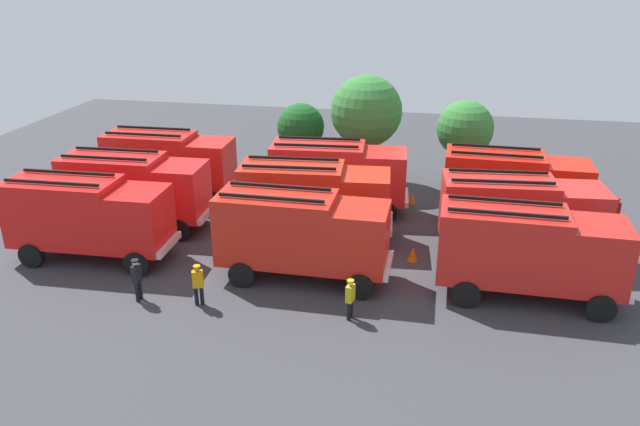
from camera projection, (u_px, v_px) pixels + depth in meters
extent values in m
plane|color=#38383D|center=(320.00, 240.00, 29.57)|extent=(55.87, 55.87, 0.00)
cube|color=red|center=(140.00, 219.00, 26.56)|extent=(2.26, 2.56, 2.60)
cube|color=#8C9EAD|center=(163.00, 214.00, 26.28)|extent=(0.14, 2.13, 1.46)
cube|color=red|center=(66.00, 211.00, 27.03)|extent=(4.86, 2.62, 2.90)
cube|color=black|center=(68.00, 172.00, 27.06)|extent=(4.32, 0.23, 0.12)
cube|color=black|center=(51.00, 183.00, 25.81)|extent=(4.32, 0.23, 0.12)
cube|color=silver|center=(169.00, 245.00, 26.81)|extent=(0.26, 2.38, 0.28)
cylinder|color=black|center=(160.00, 240.00, 28.21)|extent=(1.11, 0.38, 1.10)
cylinder|color=black|center=(137.00, 264.00, 26.02)|extent=(1.11, 0.38, 1.10)
cylinder|color=black|center=(62.00, 233.00, 28.96)|extent=(1.11, 0.38, 1.10)
cylinder|color=black|center=(32.00, 255.00, 26.77)|extent=(1.11, 0.38, 1.10)
cube|color=red|center=(360.00, 238.00, 24.76)|extent=(2.23, 2.52, 2.60)
cube|color=#8C9EAD|center=(386.00, 233.00, 24.44)|extent=(0.10, 2.13, 1.46)
cube|color=red|center=(277.00, 227.00, 25.35)|extent=(4.83, 2.55, 2.90)
cube|color=black|center=(280.00, 186.00, 25.38)|extent=(4.32, 0.17, 0.12)
cube|color=black|center=(271.00, 198.00, 24.13)|extent=(4.32, 0.17, 0.12)
cube|color=silver|center=(389.00, 266.00, 24.97)|extent=(0.23, 2.38, 0.28)
cylinder|color=black|center=(368.00, 259.00, 26.40)|extent=(1.10, 0.36, 1.10)
cylinder|color=black|center=(360.00, 286.00, 24.23)|extent=(1.10, 0.36, 1.10)
cylinder|color=black|center=(259.00, 249.00, 27.31)|extent=(1.10, 0.36, 1.10)
cylinder|color=black|center=(242.00, 274.00, 25.14)|extent=(1.10, 0.36, 1.10)
cube|color=red|center=(596.00, 256.00, 23.25)|extent=(2.25, 2.54, 2.60)
cube|color=#8C9EAD|center=(627.00, 251.00, 22.92)|extent=(0.12, 2.13, 1.46)
cube|color=red|center=(501.00, 244.00, 23.87)|extent=(4.85, 2.59, 2.90)
cube|color=black|center=(505.00, 200.00, 23.89)|extent=(4.32, 0.20, 0.12)
cube|color=black|center=(507.00, 213.00, 22.65)|extent=(4.32, 0.20, 0.12)
cube|color=silver|center=(624.00, 286.00, 23.45)|extent=(0.25, 2.38, 0.28)
cylinder|color=black|center=(589.00, 278.00, 24.88)|extent=(1.11, 0.37, 1.10)
cylinder|color=black|center=(601.00, 308.00, 22.71)|extent=(1.11, 0.37, 1.10)
cylinder|color=black|center=(466.00, 266.00, 25.83)|extent=(1.11, 0.37, 1.10)
cylinder|color=black|center=(466.00, 294.00, 23.66)|extent=(1.11, 0.37, 1.10)
cube|color=red|center=(182.00, 191.00, 29.85)|extent=(2.28, 2.57, 2.60)
cube|color=#8C9EAD|center=(202.00, 186.00, 29.57)|extent=(0.15, 2.13, 1.46)
cube|color=red|center=(114.00, 184.00, 30.30)|extent=(4.88, 2.66, 2.90)
cube|color=black|center=(117.00, 150.00, 30.33)|extent=(4.32, 0.26, 0.12)
cube|color=black|center=(103.00, 158.00, 29.08)|extent=(4.32, 0.26, 0.12)
cube|color=silver|center=(207.00, 214.00, 30.11)|extent=(0.28, 2.38, 0.28)
cylinder|color=black|center=(197.00, 211.00, 31.50)|extent=(1.11, 0.39, 1.10)
cylinder|color=black|center=(180.00, 230.00, 29.31)|extent=(1.11, 0.39, 1.10)
cylinder|color=black|center=(108.00, 206.00, 32.22)|extent=(1.11, 0.39, 1.10)
cylinder|color=black|center=(84.00, 223.00, 30.03)|extent=(1.11, 0.39, 1.10)
cube|color=red|center=(366.00, 200.00, 28.64)|extent=(2.39, 2.66, 2.60)
cube|color=#8C9EAD|center=(388.00, 195.00, 28.41)|extent=(0.25, 2.12, 1.46)
cube|color=red|center=(292.00, 194.00, 28.95)|extent=(4.98, 2.87, 2.90)
cube|color=black|center=(293.00, 158.00, 28.98)|extent=(4.32, 0.46, 0.12)
cube|color=black|center=(289.00, 167.00, 27.72)|extent=(4.32, 0.46, 0.12)
cube|color=silver|center=(390.00, 224.00, 28.95)|extent=(0.39, 2.38, 0.28)
cylinder|color=black|center=(370.00, 221.00, 30.31)|extent=(1.12, 0.43, 1.10)
cylinder|color=black|center=(368.00, 241.00, 28.11)|extent=(1.12, 0.43, 1.10)
cylinder|color=black|center=(273.00, 217.00, 30.83)|extent=(1.12, 0.43, 1.10)
cylinder|color=black|center=(263.00, 236.00, 28.62)|extent=(1.12, 0.43, 1.10)
cube|color=red|center=(578.00, 216.00, 26.86)|extent=(2.40, 2.67, 2.60)
cube|color=#8C9EAD|center=(604.00, 211.00, 26.63)|extent=(0.25, 2.12, 1.46)
cube|color=red|center=(497.00, 210.00, 27.15)|extent=(4.99, 2.88, 2.90)
cube|color=black|center=(498.00, 171.00, 27.19)|extent=(4.32, 0.47, 0.12)
cube|color=black|center=(503.00, 182.00, 25.92)|extent=(4.32, 0.47, 0.12)
cube|color=silver|center=(601.00, 241.00, 27.17)|extent=(0.39, 2.38, 0.28)
cylinder|color=black|center=(570.00, 237.00, 28.53)|extent=(1.12, 0.44, 1.10)
cylinder|color=black|center=(584.00, 260.00, 26.32)|extent=(1.12, 0.44, 1.10)
cylinder|color=black|center=(463.00, 232.00, 29.03)|extent=(1.12, 0.44, 1.10)
cylinder|color=black|center=(469.00, 255.00, 26.82)|extent=(1.12, 0.44, 1.10)
cube|color=red|center=(211.00, 164.00, 33.73)|extent=(2.25, 2.54, 2.60)
cube|color=#8C9EAD|center=(229.00, 160.00, 33.44)|extent=(0.12, 2.13, 1.46)
cube|color=red|center=(151.00, 158.00, 34.23)|extent=(4.85, 2.59, 2.90)
cube|color=black|center=(153.00, 128.00, 34.26)|extent=(4.32, 0.20, 0.12)
cube|color=black|center=(143.00, 134.00, 33.00)|extent=(4.32, 0.20, 0.12)
cube|color=silver|center=(233.00, 185.00, 33.98)|extent=(0.25, 2.38, 0.28)
cylinder|color=black|center=(223.00, 184.00, 35.38)|extent=(1.11, 0.37, 1.10)
cylinder|color=black|center=(209.00, 198.00, 33.20)|extent=(1.11, 0.37, 1.10)
cylinder|color=black|center=(144.00, 179.00, 36.16)|extent=(1.11, 0.37, 1.10)
cylinder|color=black|center=(125.00, 193.00, 33.97)|extent=(1.11, 0.37, 1.10)
cube|color=red|center=(384.00, 176.00, 31.90)|extent=(2.38, 2.66, 2.60)
cube|color=#8C9EAD|center=(405.00, 171.00, 31.67)|extent=(0.24, 2.13, 1.46)
cube|color=red|center=(318.00, 171.00, 32.22)|extent=(4.97, 2.85, 2.90)
cube|color=black|center=(319.00, 138.00, 32.25)|extent=(4.32, 0.44, 0.12)
cube|color=black|center=(316.00, 146.00, 30.99)|extent=(4.32, 0.44, 0.12)
cube|color=silver|center=(406.00, 197.00, 32.21)|extent=(0.38, 2.38, 0.28)
cylinder|color=black|center=(387.00, 196.00, 33.57)|extent=(1.12, 0.43, 1.10)
cylinder|color=black|center=(387.00, 212.00, 31.37)|extent=(1.12, 0.43, 1.10)
cylinder|color=black|center=(299.00, 192.00, 34.10)|extent=(1.12, 0.43, 1.10)
cylinder|color=black|center=(292.00, 208.00, 31.90)|extent=(1.12, 0.43, 1.10)
cube|color=red|center=(566.00, 189.00, 30.10)|extent=(2.28, 2.57, 2.60)
cube|color=#8C9EAD|center=(590.00, 184.00, 29.77)|extent=(0.15, 2.13, 1.46)
cube|color=red|center=(493.00, 181.00, 30.76)|extent=(4.87, 2.65, 2.90)
cube|color=black|center=(496.00, 147.00, 30.78)|extent=(4.32, 0.25, 0.12)
cube|color=black|center=(497.00, 155.00, 29.54)|extent=(4.32, 0.25, 0.12)
cube|color=silver|center=(588.00, 212.00, 30.30)|extent=(0.27, 2.38, 0.28)
cylinder|color=black|center=(562.00, 209.00, 31.73)|extent=(1.11, 0.38, 1.10)
cylinder|color=black|center=(569.00, 227.00, 29.57)|extent=(1.11, 0.38, 1.10)
cylinder|color=black|center=(465.00, 202.00, 32.73)|extent=(1.11, 0.38, 1.10)
cylinder|color=black|center=(465.00, 219.00, 30.57)|extent=(1.11, 0.38, 1.10)
cylinder|color=black|center=(195.00, 177.00, 36.90)|extent=(0.16, 0.16, 0.83)
cylinder|color=black|center=(198.00, 176.00, 37.05)|extent=(0.16, 0.16, 0.83)
cube|color=gold|center=(195.00, 164.00, 36.68)|extent=(0.41, 0.48, 0.72)
sphere|color=beige|center=(195.00, 157.00, 36.50)|extent=(0.24, 0.24, 0.24)
cylinder|color=gold|center=(194.00, 155.00, 36.46)|extent=(0.29, 0.29, 0.07)
cylinder|color=black|center=(137.00, 292.00, 24.06)|extent=(0.16, 0.16, 0.82)
cylinder|color=black|center=(140.00, 290.00, 24.25)|extent=(0.16, 0.16, 0.82)
cube|color=black|center=(136.00, 274.00, 23.86)|extent=(0.27, 0.44, 0.72)
sphere|color=beige|center=(135.00, 263.00, 23.68)|extent=(0.23, 0.23, 0.23)
cylinder|color=black|center=(135.00, 261.00, 23.65)|extent=(0.29, 0.29, 0.07)
cylinder|color=black|center=(615.00, 224.00, 30.27)|extent=(0.16, 0.16, 0.83)
cylinder|color=black|center=(610.00, 224.00, 30.33)|extent=(0.16, 0.16, 0.83)
cube|color=#B7140F|center=(616.00, 209.00, 30.00)|extent=(0.44, 0.28, 0.72)
sphere|color=brown|center=(617.00, 200.00, 29.82)|extent=(0.24, 0.24, 0.24)
cylinder|color=#B7140F|center=(618.00, 199.00, 29.78)|extent=(0.29, 0.29, 0.07)
cylinder|color=black|center=(196.00, 296.00, 23.82)|extent=(0.16, 0.16, 0.79)
cylinder|color=black|center=(202.00, 296.00, 23.85)|extent=(0.16, 0.16, 0.79)
cube|color=orange|center=(198.00, 279.00, 23.55)|extent=(0.48, 0.37, 0.69)
sphere|color=#9E704C|center=(197.00, 269.00, 23.38)|extent=(0.22, 0.22, 0.22)
cylinder|color=orange|center=(197.00, 266.00, 23.34)|extent=(0.28, 0.28, 0.07)
cylinder|color=black|center=(351.00, 308.00, 23.00)|extent=(0.16, 0.16, 0.76)
cylinder|color=black|center=(349.00, 311.00, 22.82)|extent=(0.16, 0.16, 0.76)
cube|color=gold|center=(350.00, 293.00, 22.64)|extent=(0.33, 0.47, 0.66)
sphere|color=beige|center=(350.00, 283.00, 22.47)|extent=(0.21, 0.21, 0.21)
cylinder|color=gold|center=(351.00, 281.00, 22.44)|extent=(0.27, 0.27, 0.06)
cylinder|color=brown|center=(301.00, 160.00, 38.36)|extent=(0.36, 0.36, 1.82)
sphere|color=#19511E|center=(301.00, 127.00, 37.55)|extent=(2.91, 2.91, 2.91)
cylinder|color=brown|center=(365.00, 162.00, 36.77)|extent=(0.52, 0.52, 2.61)
sphere|color=#337A33|center=(366.00, 111.00, 35.60)|extent=(4.18, 4.18, 4.18)
cylinder|color=brown|center=(461.00, 168.00, 36.49)|extent=(0.41, 0.41, 2.05)
sphere|color=#337A33|center=(465.00, 129.00, 35.57)|extent=(3.29, 3.29, 3.29)
cone|color=#F2600C|center=(412.00, 198.00, 33.90)|extent=(0.43, 0.43, 0.62)
cone|color=#F2600C|center=(413.00, 254.00, 27.36)|extent=(0.47, 0.47, 0.67)
cone|color=#F2600C|center=(570.00, 200.00, 33.65)|extent=(0.41, 0.41, 0.58)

